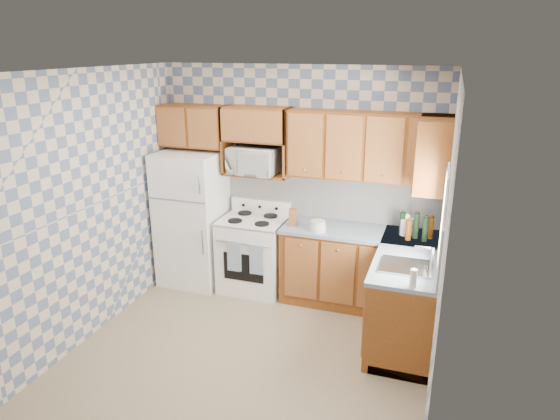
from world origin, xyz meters
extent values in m
plane|color=#7E6F52|center=(0.00, 0.00, 0.00)|extent=(3.40, 3.40, 0.00)
cube|color=slate|center=(0.00, 1.60, 1.35)|extent=(3.40, 0.02, 2.70)
cube|color=slate|center=(1.70, 0.00, 1.35)|extent=(0.02, 3.20, 2.70)
cube|color=white|center=(0.40, 1.59, 1.20)|extent=(2.60, 0.02, 0.56)
cube|color=white|center=(1.69, 0.80, 1.20)|extent=(0.02, 1.60, 0.56)
cube|color=white|center=(-1.27, 1.25, 0.84)|extent=(0.75, 0.70, 1.68)
cube|color=white|center=(-0.47, 1.28, 0.45)|extent=(0.76, 0.65, 0.90)
cube|color=silver|center=(-0.47, 1.28, 0.91)|extent=(0.76, 0.65, 0.02)
cube|color=white|center=(-0.47, 1.55, 1.00)|extent=(0.76, 0.08, 0.17)
cube|color=navy|center=(-0.58, 0.93, 0.55)|extent=(0.17, 0.02, 0.36)
cube|color=navy|center=(-0.29, 0.93, 0.55)|extent=(0.17, 0.02, 0.36)
cube|color=#612D11|center=(0.82, 1.30, 0.44)|extent=(1.75, 0.60, 0.88)
cube|color=#612D11|center=(1.40, 0.80, 0.44)|extent=(0.60, 1.60, 0.88)
cube|color=slate|center=(0.82, 1.30, 0.90)|extent=(1.77, 0.63, 0.04)
cube|color=slate|center=(1.40, 0.80, 0.90)|extent=(0.63, 1.60, 0.04)
cube|color=#612D11|center=(0.82, 1.44, 1.85)|extent=(1.75, 0.33, 0.74)
cube|color=#612D11|center=(-1.29, 1.44, 1.97)|extent=(0.82, 0.33, 0.50)
cube|color=#612D11|center=(1.53, 1.25, 1.85)|extent=(0.33, 0.70, 0.74)
cube|color=#612D11|center=(-0.47, 1.44, 1.44)|extent=(0.80, 0.33, 0.03)
imported|color=white|center=(-0.49, 1.38, 1.61)|extent=(0.59, 0.41, 0.31)
cube|color=#B7B7BC|center=(1.40, 0.45, 0.93)|extent=(0.48, 0.40, 0.03)
cube|color=white|center=(1.69, 0.45, 1.45)|extent=(0.02, 0.66, 0.86)
cylinder|color=black|center=(1.42, 1.25, 1.06)|extent=(0.06, 0.06, 0.28)
cylinder|color=black|center=(1.52, 1.19, 1.05)|extent=(0.06, 0.06, 0.26)
cylinder|color=#63340A|center=(1.57, 1.29, 1.04)|extent=(0.06, 0.06, 0.24)
cylinder|color=#63340A|center=(1.35, 1.17, 1.03)|extent=(0.06, 0.06, 0.23)
cylinder|color=black|center=(1.27, 1.31, 1.05)|extent=(0.06, 0.06, 0.25)
cube|color=brown|center=(0.05, 1.21, 1.02)|extent=(0.11, 0.11, 0.20)
cylinder|color=white|center=(1.32, 1.33, 1.01)|extent=(0.15, 0.15, 0.19)
cylinder|color=beige|center=(1.49, 0.05, 1.01)|extent=(0.06, 0.06, 0.17)
camera|label=1|loc=(1.65, -3.97, 2.90)|focal=32.00mm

